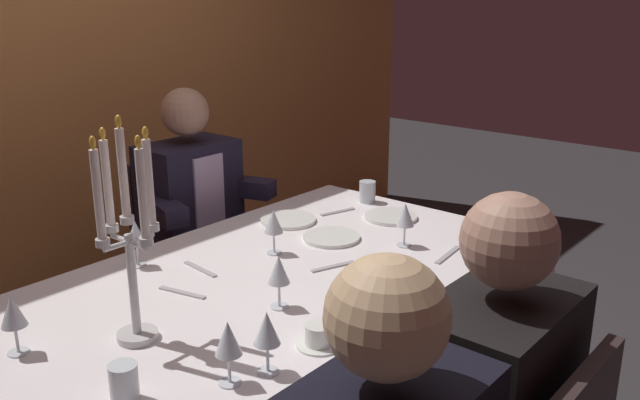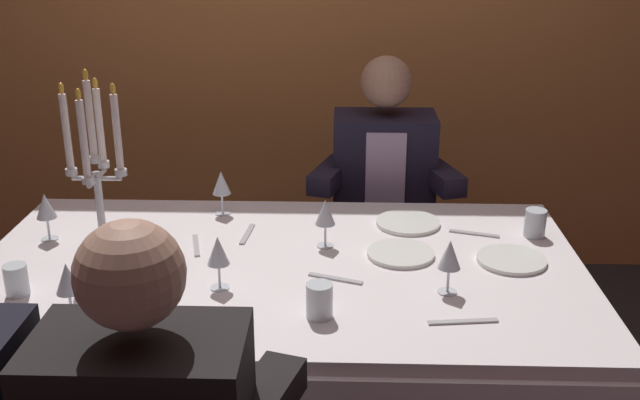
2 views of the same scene
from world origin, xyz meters
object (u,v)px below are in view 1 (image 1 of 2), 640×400
object	(u,v)px
dinner_plate_2	(331,237)
water_tumbler_0	(124,383)
wine_glass_1	(274,223)
coffee_cup_0	(319,336)
dining_table	(276,308)
wine_glass_3	(267,330)
wine_glass_5	(13,313)
candelabra	(129,238)
wine_glass_4	(228,340)
dinner_plate_0	(391,217)
wine_glass_6	(279,271)
wine_glass_2	(136,234)
wine_glass_0	(405,216)
water_tumbler_1	(381,275)
water_tumbler_2	(367,192)
dinner_plate_1	(288,220)
seated_diner_2	(189,200)

from	to	relation	value
dinner_plate_2	water_tumbler_0	bearing A→B (deg)	-164.91
wine_glass_1	coffee_cup_0	bearing A→B (deg)	-125.92
dining_table	wine_glass_3	distance (m)	0.63
wine_glass_5	candelabra	bearing A→B (deg)	-35.47
wine_glass_4	wine_glass_3	bearing A→B (deg)	-20.53
dinner_plate_0	wine_glass_6	xyz separation A→B (m)	(-0.89, -0.21, 0.11)
candelabra	wine_glass_3	bearing A→B (deg)	-74.35
wine_glass_3	wine_glass_6	distance (m)	0.36
wine_glass_5	coffee_cup_0	xyz separation A→B (m)	(0.53, -0.57, -0.09)
wine_glass_6	wine_glass_2	bearing A→B (deg)	98.00
dinner_plate_2	wine_glass_1	size ratio (longest dim) A/B	1.32
dinner_plate_2	wine_glass_5	xyz separation A→B (m)	(-1.17, 0.09, 0.11)
candelabra	wine_glass_6	world-z (taller)	candelabra
wine_glass_0	wine_glass_6	size ratio (longest dim) A/B	1.00
wine_glass_0	wine_glass_3	distance (m)	0.96
candelabra	water_tumbler_1	size ratio (longest dim) A/B	6.26
coffee_cup_0	wine_glass_4	bearing A→B (deg)	170.45
wine_glass_1	water_tumbler_0	world-z (taller)	wine_glass_1
wine_glass_0	water_tumbler_2	xyz separation A→B (m)	(0.35, 0.42, -0.07)
wine_glass_6	water_tumbler_0	world-z (taller)	wine_glass_6
wine_glass_4	dining_table	bearing A→B (deg)	33.99
wine_glass_2	wine_glass_3	world-z (taller)	same
wine_glass_0	wine_glass_5	xyz separation A→B (m)	(-1.29, 0.34, -0.00)
wine_glass_2	wine_glass_4	distance (m)	0.82
wine_glass_4	wine_glass_6	size ratio (longest dim) A/B	1.00
water_tumbler_0	water_tumbler_1	size ratio (longest dim) A/B	0.94
wine_glass_0	wine_glass_3	world-z (taller)	same
dinner_plate_2	wine_glass_4	world-z (taller)	wine_glass_4
wine_glass_0	wine_glass_1	size ratio (longest dim) A/B	1.00
wine_glass_3	wine_glass_6	xyz separation A→B (m)	(0.28, 0.22, 0.00)
wine_glass_2	water_tumbler_2	size ratio (longest dim) A/B	1.73
water_tumbler_1	coffee_cup_0	xyz separation A→B (m)	(-0.39, -0.08, -0.02)
water_tumbler_1	water_tumbler_2	world-z (taller)	water_tumbler_1
dinner_plate_0	water_tumbler_2	size ratio (longest dim) A/B	2.30
dining_table	candelabra	size ratio (longest dim) A/B	3.18
wine_glass_1	wine_glass_3	distance (m)	0.78
wine_glass_0	wine_glass_2	distance (m)	0.95
dining_table	wine_glass_4	xyz separation A→B (m)	(-0.53, -0.36, 0.24)
dinner_plate_0	wine_glass_2	xyz separation A→B (m)	(-0.97, 0.37, 0.11)
wine_glass_3	coffee_cup_0	bearing A→B (deg)	-3.55
water_tumbler_0	dining_table	bearing A→B (deg)	17.17
dinner_plate_2	water_tumbler_2	size ratio (longest dim) A/B	2.28
wine_glass_1	dinner_plate_1	bearing A→B (deg)	34.46
wine_glass_0	wine_glass_3	size ratio (longest dim) A/B	1.00
dinner_plate_1	wine_glass_2	xyz separation A→B (m)	(-0.67, 0.08, 0.11)
candelabra	wine_glass_5	xyz separation A→B (m)	(-0.24, 0.17, -0.18)
dinner_plate_1	wine_glass_5	world-z (taller)	wine_glass_5
wine_glass_5	seated_diner_2	xyz separation A→B (m)	(1.15, 0.72, -0.12)
wine_glass_0	wine_glass_4	distance (m)	1.05
wine_glass_0	wine_glass_6	bearing A→B (deg)	179.58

